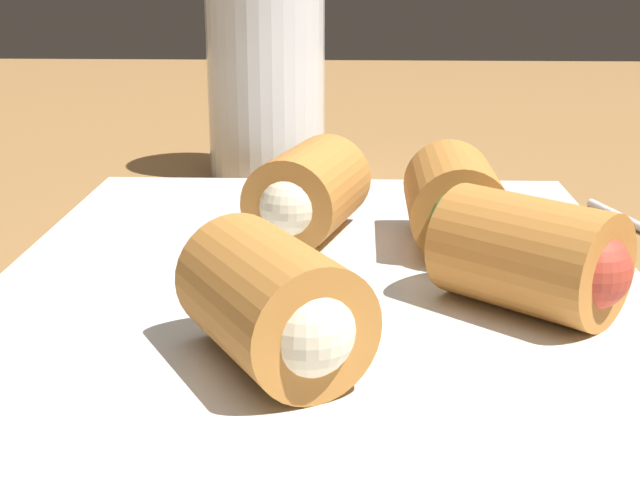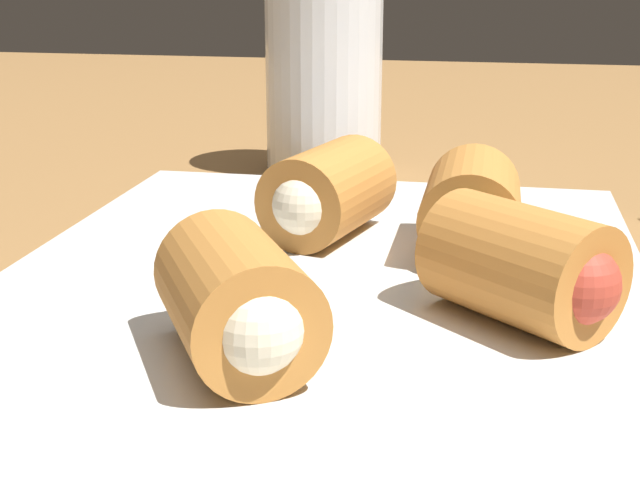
# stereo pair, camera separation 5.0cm
# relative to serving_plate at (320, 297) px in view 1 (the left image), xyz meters

# --- Properties ---
(table_surface) EXTENTS (1.80, 1.40, 0.02)m
(table_surface) POSITION_rel_serving_plate_xyz_m (0.02, 0.03, -0.02)
(table_surface) COLOR olive
(table_surface) RESTS_ON ground
(serving_plate) EXTENTS (0.34, 0.26, 0.01)m
(serving_plate) POSITION_rel_serving_plate_xyz_m (0.00, 0.00, 0.00)
(serving_plate) COLOR silver
(serving_plate) RESTS_ON table_surface
(roll_front_left) EXTENTS (0.07, 0.04, 0.04)m
(roll_front_left) POSITION_rel_serving_plate_xyz_m (0.04, -0.06, 0.03)
(roll_front_left) COLOR #B77533
(roll_front_left) RESTS_ON serving_plate
(roll_front_right) EXTENTS (0.07, 0.07, 0.04)m
(roll_front_right) POSITION_rel_serving_plate_xyz_m (-0.08, 0.01, 0.03)
(roll_front_right) COLOR #B77533
(roll_front_right) RESTS_ON serving_plate
(roll_back_left) EXTENTS (0.07, 0.06, 0.04)m
(roll_back_left) POSITION_rel_serving_plate_xyz_m (0.06, 0.01, 0.03)
(roll_back_left) COLOR #B77533
(roll_back_left) RESTS_ON serving_plate
(roll_back_right) EXTENTS (0.07, 0.07, 0.04)m
(roll_back_right) POSITION_rel_serving_plate_xyz_m (-0.03, -0.08, 0.03)
(roll_back_right) COLOR #B77533
(roll_back_right) RESTS_ON serving_plate
(drinking_glass) EXTENTS (0.08, 0.08, 0.12)m
(drinking_glass) POSITION_rel_serving_plate_xyz_m (0.25, 0.04, 0.05)
(drinking_glass) COLOR silver
(drinking_glass) RESTS_ON table_surface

